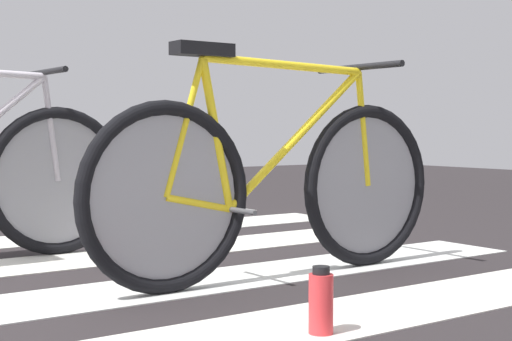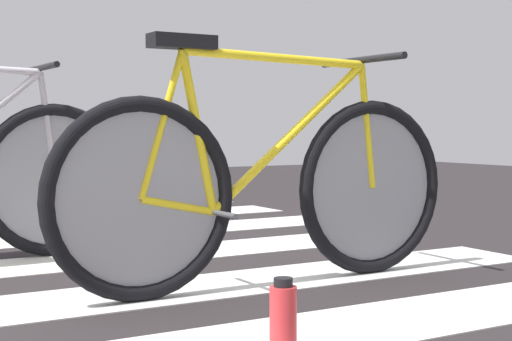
# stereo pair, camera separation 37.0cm
# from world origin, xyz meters

# --- Properties ---
(bicycle_1_of_3) EXTENTS (1.74, 0.52, 0.93)m
(bicycle_1_of_3) POSITION_xyz_m (1.14, -0.72, 0.41)
(bicycle_1_of_3) COLOR black
(bicycle_1_of_3) RESTS_ON ground
(water_bottle) EXTENTS (0.07, 0.07, 0.21)m
(water_bottle) POSITION_xyz_m (0.73, -1.49, 0.12)
(water_bottle) COLOR red
(water_bottle) RESTS_ON ground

